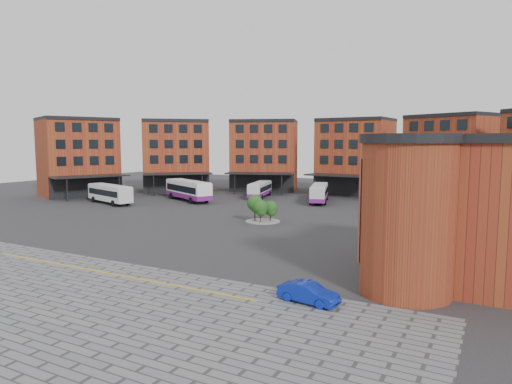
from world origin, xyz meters
The scene contains 13 objects.
ground centered at (0.00, 0.00, 0.00)m, with size 160.00×160.00×0.00m, color #28282B.
paving_zone centered at (2.00, -22.00, 0.01)m, with size 50.00×22.00×0.02m, color slate.
yellow_line centered at (2.00, -14.00, 0.03)m, with size 26.00×0.15×0.02m, color gold.
main_building centered at (-4.77, 38.25, 7.23)m, with size 94.14×42.48×14.60m.
east_building centered at (28.70, -3.06, 5.29)m, with size 17.40×15.40×10.60m.
tree_island centered at (2.04, 11.63, 1.81)m, with size 4.40×4.40×3.43m.
bus_a centered at (-27.90, 15.32, 1.83)m, with size 11.13×5.70×3.08m.
bus_b centered at (-18.83, 24.42, 1.88)m, with size 12.25×8.23×3.48m.
bus_c centered at (-10.09, 34.37, 1.51)m, with size 4.62×10.15×2.79m.
bus_d centered at (1.79, 33.06, 1.61)m, with size 5.35×10.82×2.98m.
bus_e centered at (17.97, 30.72, 1.59)m, with size 4.79×10.70×2.94m.
bus_f centered at (22.73, 25.44, 1.73)m, with size 10.80×8.68×3.20m.
blue_car centered at (17.99, -12.72, 0.65)m, with size 1.38×3.96×1.30m, color #0C23A7.
Camera 1 is at (28.17, -38.77, 10.09)m, focal length 32.00 mm.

